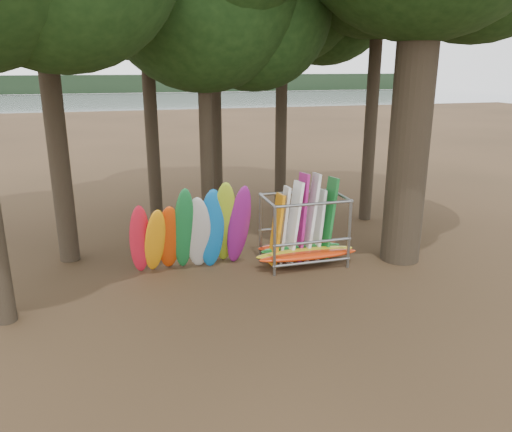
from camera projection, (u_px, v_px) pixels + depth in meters
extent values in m
plane|color=#47331E|center=(267.00, 274.00, 15.02)|extent=(120.00, 120.00, 0.00)
plane|color=gray|center=(142.00, 110.00, 70.28)|extent=(160.00, 160.00, 0.00)
cube|color=black|center=(128.00, 84.00, 115.75)|extent=(160.00, 4.00, 4.00)
cylinder|color=black|center=(47.00, 51.00, 14.34)|extent=(0.62, 0.62, 12.85)
cylinder|color=black|center=(148.00, 73.00, 17.93)|extent=(0.49, 0.49, 11.58)
cylinder|color=black|center=(214.00, 60.00, 20.43)|extent=(0.54, 0.54, 12.53)
cylinder|color=black|center=(282.00, 75.00, 20.54)|extent=(0.49, 0.49, 11.35)
cylinder|color=black|center=(205.00, 103.00, 15.96)|extent=(0.44, 0.44, 9.78)
cylinder|color=black|center=(375.00, 51.00, 18.61)|extent=(0.48, 0.48, 13.08)
cylinder|color=black|center=(417.00, 57.00, 14.43)|extent=(1.22, 1.22, 12.53)
ellipsoid|color=red|center=(140.00, 240.00, 14.44)|extent=(0.62, 1.31, 2.49)
ellipsoid|color=#FFA012|center=(155.00, 241.00, 14.46)|extent=(0.77, 1.65, 2.42)
ellipsoid|color=#D6400B|center=(169.00, 238.00, 14.69)|extent=(0.70, 1.56, 2.47)
ellipsoid|color=#197737|center=(184.00, 230.00, 14.53)|extent=(0.64, 1.79, 3.02)
ellipsoid|color=#B8B7B2|center=(198.00, 233.00, 14.75)|extent=(0.97, 1.56, 2.66)
ellipsoid|color=#0F65B3|center=(212.00, 229.00, 14.87)|extent=(0.77, 1.17, 2.79)
ellipsoid|color=#A8CC26|center=(225.00, 224.00, 15.04)|extent=(0.94, 1.85, 3.05)
ellipsoid|color=#831A77|center=(239.00, 226.00, 15.07)|extent=(0.78, 1.51, 2.89)
ellipsoid|color=red|center=(309.00, 255.00, 15.38)|extent=(3.20, 0.55, 0.24)
ellipsoid|color=gold|center=(305.00, 252.00, 15.63)|extent=(3.24, 0.55, 0.24)
ellipsoid|color=#197428|center=(301.00, 248.00, 15.99)|extent=(2.69, 0.55, 0.24)
ellipsoid|color=red|center=(298.00, 245.00, 16.27)|extent=(2.70, 0.55, 0.24)
cube|color=orange|center=(276.00, 230.00, 15.45)|extent=(0.43, 0.77, 2.30)
cube|color=silver|center=(283.00, 225.00, 15.71)|extent=(0.44, 0.75, 2.46)
cube|color=white|center=(293.00, 223.00, 15.62)|extent=(0.56, 0.82, 2.63)
cube|color=#96196A|center=(301.00, 218.00, 15.79)|extent=(0.42, 0.82, 2.85)
cube|color=silver|center=(311.00, 218.00, 15.74)|extent=(0.52, 0.78, 2.85)
cube|color=silver|center=(318.00, 225.00, 16.00)|extent=(0.40, 0.78, 2.31)
cube|color=#186F2C|center=(328.00, 219.00, 15.89)|extent=(0.52, 0.81, 2.70)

